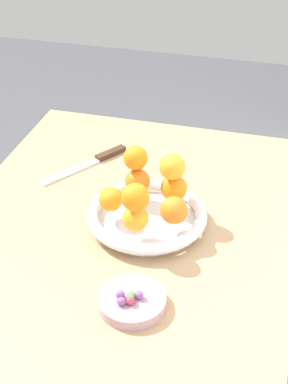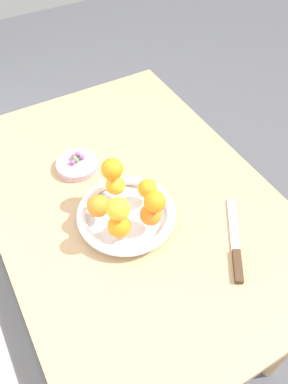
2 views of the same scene
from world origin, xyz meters
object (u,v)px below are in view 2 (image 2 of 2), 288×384
object	(u,v)px
orange_5	(118,209)
candy_ball_2	(78,154)
orange_0	(151,215)
candy_ball_1	(82,157)
candy_ball_5	(75,158)
orange_7	(112,169)
orange_2	(115,185)
orange_4	(119,226)
candy_dish	(77,165)
candy_ball_0	(74,157)
fruit_bowl	(126,215)
knife	(235,245)
candy_ball_4	(73,162)
candy_ball_3	(76,160)
orange_6	(155,202)
dining_table	(131,214)
orange_3	(98,206)
orange_1	(148,189)

from	to	relation	value
orange_5	candy_ball_2	world-z (taller)	orange_5
orange_0	candy_ball_1	xyz separation A→B (m)	(0.32, 0.06, -0.04)
candy_ball_2	candy_ball_5	xyz separation A→B (m)	(-0.01, 0.01, -0.00)
orange_7	candy_ball_5	xyz separation A→B (m)	(0.18, 0.04, -0.10)
orange_2	orange_4	bearing A→B (deg)	157.41
candy_dish	candy_ball_0	world-z (taller)	candy_ball_0
fruit_bowl	knife	bearing A→B (deg)	-136.42
orange_5	candy_ball_4	xyz separation A→B (m)	(0.30, 0.01, -0.10)
candy_ball_0	candy_ball_3	world-z (taller)	same
candy_dish	candy_ball_1	xyz separation A→B (m)	(0.01, -0.02, 0.02)
candy_dish	candy_ball_4	distance (m)	0.02
orange_0	orange_6	size ratio (longest dim) A/B	1.04
candy_ball_3	orange_4	bearing A→B (deg)	178.36
dining_table	candy_ball_0	distance (m)	0.25
fruit_bowl	orange_5	world-z (taller)	orange_5
dining_table	orange_6	xyz separation A→B (m)	(-0.14, 0.01, 0.21)
candy_dish	orange_5	world-z (taller)	orange_5
orange_0	candy_ball_3	size ratio (longest dim) A/B	3.57
candy_ball_1	candy_dish	bearing A→B (deg)	107.73
candy_ball_2	orange_3	bearing A→B (deg)	170.56
candy_ball_1	knife	distance (m)	0.52
candy_ball_4	knife	world-z (taller)	candy_ball_4
candy_dish	knife	world-z (taller)	candy_dish
orange_4	orange_0	bearing A→B (deg)	-94.70
orange_0	orange_5	bearing A→B (deg)	80.34
orange_6	candy_dish	bearing A→B (deg)	14.61
orange_5	candy_ball_5	world-z (taller)	orange_5
dining_table	orange_5	distance (m)	0.26
orange_3	candy_ball_3	distance (m)	0.23
fruit_bowl	candy_dish	size ratio (longest dim) A/B	2.08
orange_5	candy_ball_4	size ratio (longest dim) A/B	3.49
orange_7	candy_ball_3	distance (m)	0.20
candy_ball_2	candy_ball_5	size ratio (longest dim) A/B	1.07
orange_4	orange_5	bearing A→B (deg)	-28.53
candy_ball_4	orange_1	bearing A→B (deg)	-151.03
orange_4	candy_ball_5	distance (m)	0.32
orange_1	orange_3	bearing A→B (deg)	86.45
fruit_bowl	orange_5	bearing A→B (deg)	138.21
candy_ball_0	orange_5	bearing A→B (deg)	179.47
dining_table	orange_3	world-z (taller)	orange_3
candy_dish	candy_ball_5	bearing A→B (deg)	4.40
orange_5	knife	xyz separation A→B (m)	(-0.17, -0.25, -0.12)
orange_5	candy_ball_3	xyz separation A→B (m)	(0.30, -0.01, -0.10)
fruit_bowl	orange_2	distance (m)	0.08
orange_0	candy_ball_4	distance (m)	0.33
orange_7	candy_ball_5	distance (m)	0.21
orange_1	knife	size ratio (longest dim) A/B	0.23
orange_6	candy_ball_2	world-z (taller)	orange_6
candy_dish	candy_ball_3	world-z (taller)	candy_ball_3
orange_2	orange_6	distance (m)	0.16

